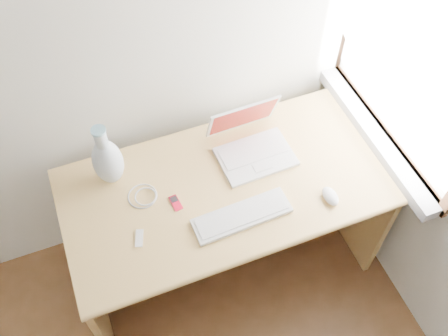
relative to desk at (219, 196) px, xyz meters
name	(u,v)px	position (x,y,z in m)	size (l,w,h in m)	color
window	(409,53)	(0.78, -0.09, 0.73)	(0.11, 0.99, 1.10)	white
desk	(219,196)	(0.00, 0.00, 0.00)	(1.46, 0.73, 0.77)	tan
laptop	(252,143)	(0.18, 0.04, 0.28)	(0.34, 0.29, 0.23)	white
external_keyboard	(242,215)	(0.00, -0.27, 0.23)	(0.43, 0.14, 0.02)	silver
mouse	(330,196)	(0.39, -0.32, 0.24)	(0.06, 0.10, 0.04)	white
ipod	(176,203)	(-0.24, -0.10, 0.23)	(0.04, 0.08, 0.01)	#A60B24
cable_coil	(143,196)	(-0.36, -0.02, 0.23)	(0.13, 0.13, 0.01)	silver
remote	(139,238)	(-0.43, -0.21, 0.23)	(0.03, 0.08, 0.01)	silver
vase	(108,160)	(-0.46, 0.12, 0.36)	(0.13, 0.13, 0.34)	silver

